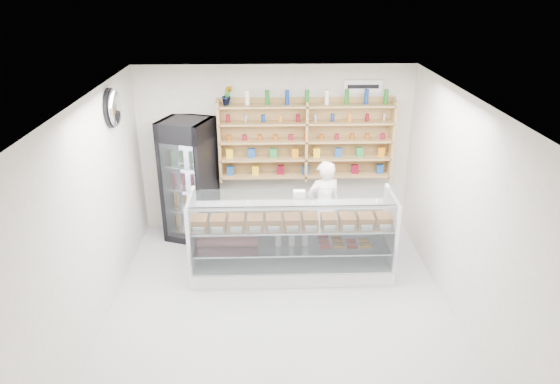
{
  "coord_description": "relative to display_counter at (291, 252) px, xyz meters",
  "views": [
    {
      "loc": [
        -0.17,
        -5.41,
        4.09
      ],
      "look_at": [
        0.03,
        0.9,
        1.32
      ],
      "focal_mm": 32.0,
      "sensor_mm": 36.0,
      "label": 1
    }
  ],
  "objects": [
    {
      "name": "room",
      "position": [
        -0.2,
        -0.93,
        1.05
      ],
      "size": [
        5.0,
        5.0,
        5.0
      ],
      "color": "#9C9CA1",
      "rests_on": "ground"
    },
    {
      "name": "wall_shelving",
      "position": [
        0.3,
        1.41,
        1.25
      ],
      "size": [
        2.84,
        0.28,
        1.33
      ],
      "color": "#A2894C",
      "rests_on": "back_wall"
    },
    {
      "name": "display_counter",
      "position": [
        0.0,
        0.0,
        0.0
      ],
      "size": [
        2.89,
        0.86,
        1.26
      ],
      "color": "white",
      "rests_on": "floor"
    },
    {
      "name": "security_mirror",
      "position": [
        -2.37,
        0.27,
        2.1
      ],
      "size": [
        0.15,
        0.5,
        0.5
      ],
      "primitive_type": "ellipsoid",
      "color": "silver",
      "rests_on": "left_wall"
    },
    {
      "name": "wall_sign",
      "position": [
        1.2,
        1.54,
        2.1
      ],
      "size": [
        0.62,
        0.03,
        0.2
      ],
      "primitive_type": "cube",
      "color": "white",
      "rests_on": "back_wall"
    },
    {
      "name": "shop_worker",
      "position": [
        0.54,
        0.69,
        0.41
      ],
      "size": [
        0.63,
        0.5,
        1.51
      ],
      "primitive_type": "imported",
      "rotation": [
        0.0,
        0.0,
        3.42
      ],
      "color": "white",
      "rests_on": "floor"
    },
    {
      "name": "drinks_cooler",
      "position": [
        -1.6,
        1.2,
        0.67
      ],
      "size": [
        0.92,
        0.91,
        2.02
      ],
      "rotation": [
        0.0,
        0.0,
        -0.34
      ],
      "color": "black",
      "rests_on": "floor"
    },
    {
      "name": "potted_plant",
      "position": [
        -0.95,
        1.41,
        2.0
      ],
      "size": [
        0.18,
        0.15,
        0.31
      ],
      "primitive_type": "imported",
      "rotation": [
        0.0,
        0.0,
        0.08
      ],
      "color": "#1E6626",
      "rests_on": "wall_shelving"
    }
  ]
}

